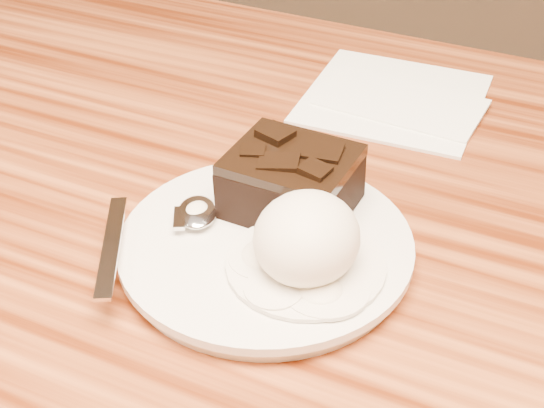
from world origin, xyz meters
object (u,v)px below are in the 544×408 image
at_px(plate, 266,249).
at_px(ice_cream_scoop, 307,238).
at_px(spoon, 197,214).
at_px(brownie, 291,185).
at_px(napkin, 394,97).

relative_size(plate, ice_cream_scoop, 2.79).
relative_size(plate, spoon, 1.28).
relative_size(brownie, napkin, 0.54).
bearing_deg(ice_cream_scoop, spoon, 170.63).
bearing_deg(napkin, brownie, -92.42).
distance_m(plate, ice_cream_scoop, 0.05).
bearing_deg(ice_cream_scoop, plate, 158.11).
xyz_separation_m(brownie, ice_cream_scoop, (0.04, -0.06, 0.00)).
xyz_separation_m(plate, brownie, (0.00, 0.04, 0.03)).
xyz_separation_m(plate, spoon, (-0.05, 0.00, 0.01)).
height_order(plate, napkin, plate).
xyz_separation_m(plate, ice_cream_scoop, (0.04, -0.01, 0.03)).
bearing_deg(spoon, ice_cream_scoop, -37.86).
relative_size(brownie, spoon, 0.53).
distance_m(brownie, napkin, 0.21).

